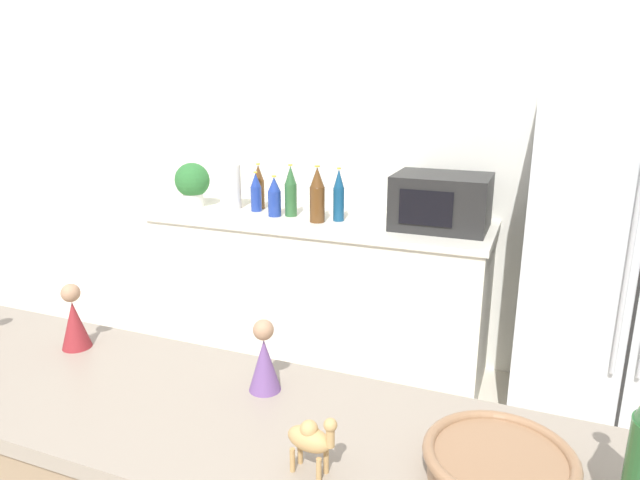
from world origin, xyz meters
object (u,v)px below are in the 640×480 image
at_px(back_bottle_5, 317,195).
at_px(camel_figurine, 311,438).
at_px(fruit_bowl, 499,464).
at_px(back_bottle_4, 274,197).
at_px(potted_plant, 192,183).
at_px(back_bottle_0, 291,192).
at_px(back_bottle_1, 256,192).
at_px(paper_towel_roll, 231,187).
at_px(back_bottle_3, 259,187).
at_px(wise_man_figurine_blue, 264,360).
at_px(back_bottle_2, 339,196).
at_px(wise_man_figurine_crimson, 74,320).
at_px(microwave, 441,202).
at_px(refrigerator, 629,264).

xyz_separation_m(back_bottle_5, camel_figurine, (0.80, -2.00, 0.01)).
bearing_deg(fruit_bowl, back_bottle_4, 125.41).
bearing_deg(fruit_bowl, back_bottle_5, 120.14).
xyz_separation_m(back_bottle_4, camel_figurine, (1.08, -2.04, 0.05)).
height_order(potted_plant, back_bottle_0, back_bottle_0).
height_order(back_bottle_0, back_bottle_1, back_bottle_0).
relative_size(back_bottle_1, back_bottle_4, 1.01).
distance_m(paper_towel_roll, back_bottle_4, 0.34).
relative_size(potted_plant, back_bottle_3, 0.99).
distance_m(potted_plant, back_bottle_4, 0.57).
height_order(back_bottle_1, fruit_bowl, back_bottle_1).
xyz_separation_m(paper_towel_roll, back_bottle_1, (0.17, -0.01, -0.02)).
distance_m(back_bottle_0, back_bottle_3, 0.28).
bearing_deg(wise_man_figurine_blue, back_bottle_1, 118.52).
bearing_deg(back_bottle_0, wise_man_figurine_blue, -66.97).
height_order(back_bottle_2, wise_man_figurine_crimson, back_bottle_2).
bearing_deg(potted_plant, back_bottle_3, 15.53).
height_order(back_bottle_2, fruit_bowl, back_bottle_2).
bearing_deg(camel_figurine, microwave, 94.32).
bearing_deg(back_bottle_4, paper_towel_roll, 166.31).
bearing_deg(microwave, fruit_bowl, -77.08).
bearing_deg(back_bottle_1, back_bottle_3, 105.88).
distance_m(back_bottle_5, wise_man_figurine_blue, 1.89).
distance_m(refrigerator, fruit_bowl, 1.99).
bearing_deg(back_bottle_5, back_bottle_2, 34.69).
height_order(paper_towel_roll, back_bottle_5, back_bottle_5).
xyz_separation_m(microwave, camel_figurine, (0.16, -2.12, 0.02)).
bearing_deg(back_bottle_0, back_bottle_3, 156.95).
bearing_deg(wise_man_figurine_crimson, back_bottle_2, 88.87).
bearing_deg(camel_figurine, wise_man_figurine_blue, 132.91).
bearing_deg(back_bottle_2, back_bottle_4, -175.16).
distance_m(back_bottle_5, wise_man_figurine_crimson, 1.78).
xyz_separation_m(refrigerator, back_bottle_4, (-1.79, 0.00, 0.17)).
height_order(paper_towel_roll, wise_man_figurine_blue, paper_towel_roll).
relative_size(back_bottle_3, wise_man_figurine_crimson, 1.57).
bearing_deg(back_bottle_5, paper_towel_roll, 169.07).
height_order(fruit_bowl, wise_man_figurine_crimson, wise_man_figurine_crimson).
bearing_deg(camel_figurine, back_bottle_0, 115.53).
distance_m(fruit_bowl, wise_man_figurine_crimson, 1.05).
bearing_deg(paper_towel_roll, wise_man_figurine_blue, -57.71).
distance_m(refrigerator, back_bottle_4, 1.80).
relative_size(back_bottle_5, wise_man_figurine_blue, 1.85).
bearing_deg(microwave, potted_plant, -178.42).
xyz_separation_m(back_bottle_0, wise_man_figurine_blue, (0.79, -1.86, 0.02)).
distance_m(back_bottle_1, wise_man_figurine_crimson, 1.96).
bearing_deg(wise_man_figurine_blue, fruit_bowl, -13.01).
bearing_deg(wise_man_figurine_crimson, microwave, 73.02).
bearing_deg(refrigerator, microwave, 174.61).
bearing_deg(fruit_bowl, paper_towel_roll, 130.20).
bearing_deg(fruit_bowl, wise_man_figurine_crimson, 173.34).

